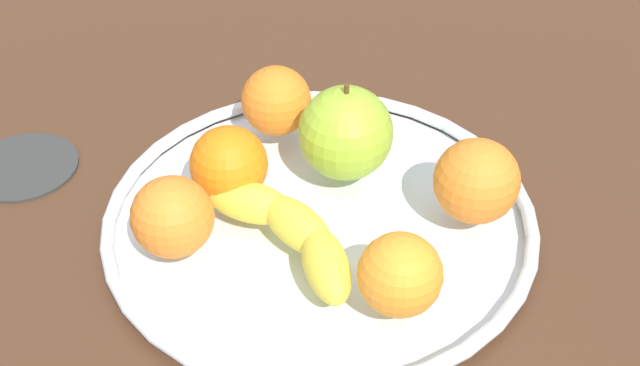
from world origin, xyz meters
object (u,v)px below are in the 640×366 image
(banana, at_px, (286,228))
(apple, at_px, (346,133))
(orange_front_left, at_px, (229,164))
(orange_center, at_px, (276,101))
(ambient_coaster, at_px, (23,165))
(orange_back_left, at_px, (476,181))
(orange_back_right, at_px, (400,275))
(fruit_bowl, at_px, (320,218))
(orange_front_right, at_px, (172,217))

(banana, height_order, apple, apple)
(banana, relative_size, apple, 2.02)
(banana, bearing_deg, apple, -68.53)
(orange_front_left, bearing_deg, orange_center, -68.15)
(orange_front_left, height_order, orange_center, same)
(orange_center, height_order, ambient_coaster, orange_center)
(banana, bearing_deg, orange_back_left, -117.76)
(ambient_coaster, bearing_deg, orange_back_right, -166.08)
(fruit_bowl, distance_m, ambient_coaster, 0.29)
(orange_front_left, relative_size, orange_front_right, 1.01)
(orange_back_left, bearing_deg, orange_back_right, 98.24)
(orange_center, height_order, orange_back_left, orange_back_left)
(apple, height_order, orange_front_right, apple)
(fruit_bowl, xyz_separation_m, banana, (-0.01, 0.05, 0.03))
(orange_front_left, height_order, orange_back_right, orange_front_left)
(apple, distance_m, ambient_coaster, 0.31)
(banana, xyz_separation_m, orange_front_left, (0.08, -0.01, 0.02))
(fruit_bowl, distance_m, orange_front_left, 0.09)
(fruit_bowl, distance_m, orange_back_right, 0.13)
(apple, height_order, orange_back_left, apple)
(orange_back_left, bearing_deg, fruit_bowl, 40.88)
(banana, relative_size, orange_back_right, 2.90)
(orange_front_left, height_order, orange_back_left, orange_back_left)
(apple, relative_size, orange_back_left, 1.28)
(orange_front_right, distance_m, ambient_coaster, 0.21)
(orange_back_left, xyz_separation_m, orange_front_right, (0.15, 0.19, -0.00))
(apple, distance_m, orange_front_left, 0.10)
(fruit_bowl, distance_m, orange_center, 0.13)
(orange_back_left, relative_size, orange_front_right, 1.08)
(orange_back_left, bearing_deg, ambient_coaster, 31.14)
(orange_front_left, bearing_deg, apple, -118.82)
(banana, height_order, ambient_coaster, banana)
(apple, bearing_deg, orange_back_right, 145.50)
(orange_front_left, xyz_separation_m, ambient_coaster, (0.19, 0.09, -0.05))
(banana, bearing_deg, orange_front_left, -2.09)
(banana, relative_size, orange_center, 2.81)
(fruit_bowl, relative_size, orange_front_right, 5.59)
(fruit_bowl, xyz_separation_m, orange_back_right, (-0.11, 0.04, 0.04))
(banana, distance_m, orange_center, 0.16)
(banana, height_order, orange_back_left, orange_back_left)
(banana, height_order, orange_front_left, orange_front_left)
(orange_center, relative_size, orange_front_right, 0.99)
(orange_back_right, xyz_separation_m, ambient_coaster, (0.37, 0.09, -0.05))
(fruit_bowl, height_order, orange_front_right, orange_front_right)
(orange_front_right, distance_m, orange_back_right, 0.18)
(orange_center, relative_size, orange_back_right, 1.03)
(fruit_bowl, relative_size, orange_front_left, 5.55)
(fruit_bowl, xyz_separation_m, ambient_coaster, (0.26, 0.13, -0.01))
(apple, height_order, orange_center, apple)
(banana, distance_m, orange_back_left, 0.16)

